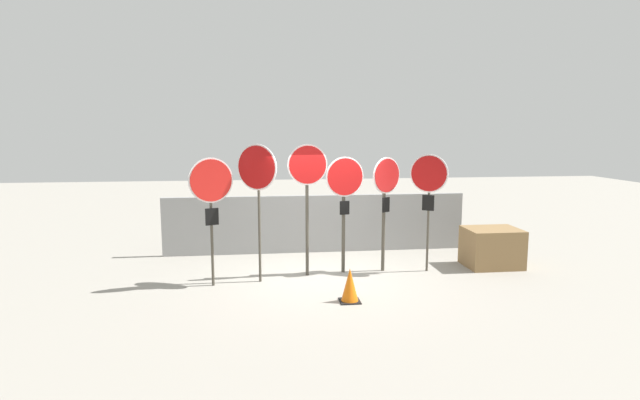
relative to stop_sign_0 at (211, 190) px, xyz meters
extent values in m
plane|color=gray|center=(2.28, 0.31, -1.88)|extent=(40.00, 40.00, 0.00)
cube|color=gray|center=(2.28, 2.47, -1.17)|extent=(7.39, 0.12, 1.41)
cylinder|color=#474238|center=(-0.02, 0.05, -0.72)|extent=(0.05, 0.05, 2.31)
cylinder|color=white|center=(0.00, 0.00, 0.18)|extent=(0.81, 0.33, 0.86)
cylinder|color=red|center=(0.01, -0.02, 0.18)|extent=(0.75, 0.31, 0.80)
cube|color=black|center=(0.00, 0.00, -0.51)|extent=(0.25, 0.11, 0.33)
cylinder|color=#474238|center=(0.89, 0.19, -0.58)|extent=(0.05, 0.05, 2.59)
cylinder|color=white|center=(0.86, 0.15, 0.41)|extent=(0.75, 0.52, 0.89)
cylinder|color=#AD0F0F|center=(0.85, 0.14, 0.41)|extent=(0.70, 0.48, 0.83)
cylinder|color=#474238|center=(1.86, 0.53, -0.62)|extent=(0.07, 0.07, 2.51)
cylinder|color=white|center=(1.87, 0.47, 0.42)|extent=(0.82, 0.13, 0.82)
cylinder|color=red|center=(1.87, 0.45, 0.42)|extent=(0.76, 0.13, 0.76)
cylinder|color=#474238|center=(2.64, 0.64, -0.71)|extent=(0.07, 0.07, 2.33)
cylinder|color=white|center=(2.65, 0.58, 0.16)|extent=(0.81, 0.19, 0.83)
cylinder|color=red|center=(2.66, 0.57, 0.16)|extent=(0.76, 0.17, 0.77)
cube|color=black|center=(2.65, 0.58, -0.49)|extent=(0.21, 0.06, 0.28)
cylinder|color=#474238|center=(3.50, 0.65, -0.75)|extent=(0.07, 0.07, 2.26)
cylinder|color=white|center=(3.53, 0.60, 0.18)|extent=(0.66, 0.41, 0.76)
cylinder|color=red|center=(3.54, 0.59, 0.18)|extent=(0.61, 0.38, 0.70)
cube|color=black|center=(3.53, 0.60, -0.44)|extent=(0.18, 0.12, 0.31)
cylinder|color=#474238|center=(4.43, 0.51, -0.65)|extent=(0.05, 0.05, 2.45)
cylinder|color=white|center=(4.41, 0.47, 0.22)|extent=(0.68, 0.46, 0.80)
cylinder|color=#AD0F0F|center=(4.40, 0.46, 0.22)|extent=(0.63, 0.42, 0.74)
cube|color=black|center=(4.41, 0.47, -0.40)|extent=(0.22, 0.16, 0.33)
cube|color=black|center=(2.45, -1.18, -1.87)|extent=(0.36, 0.36, 0.02)
cone|color=orange|center=(2.45, -1.18, -1.56)|extent=(0.30, 0.30, 0.59)
cube|color=olive|center=(5.97, 0.69, -1.45)|extent=(1.16, 0.93, 0.85)
camera|label=1|loc=(0.91, -9.49, 1.14)|focal=28.00mm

